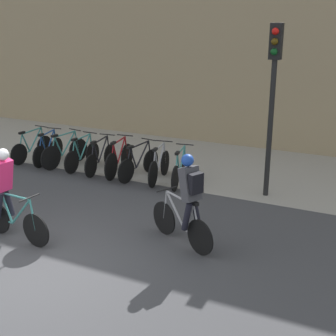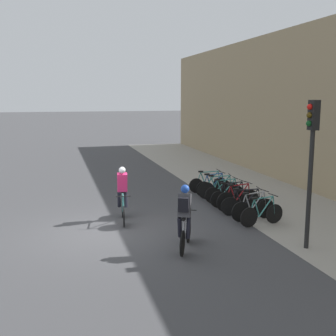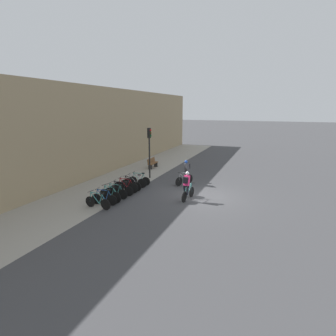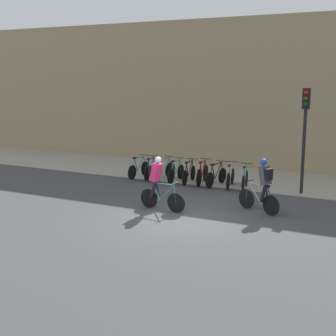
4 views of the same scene
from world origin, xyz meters
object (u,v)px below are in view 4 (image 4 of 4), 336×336
parked_bike_0 (139,169)px  parked_bike_2 (163,171)px  cyclist_grey (263,184)px  cyclist_pink (158,181)px  parked_bike_4 (189,174)px  parked_bike_1 (151,170)px  parked_bike_8 (245,179)px  parked_bike_6 (216,176)px  parked_bike_5 (202,174)px  traffic_light_pole (305,122)px  parked_bike_3 (176,172)px  parked_bike_7 (230,177)px

parked_bike_0 → parked_bike_2: bearing=0.1°
cyclist_grey → cyclist_pink: bearing=-160.9°
parked_bike_0 → parked_bike_4: same height
parked_bike_1 → parked_bike_8: (4.16, 0.00, 0.00)m
parked_bike_1 → parked_bike_6: size_ratio=0.93×
cyclist_grey → parked_bike_5: size_ratio=1.05×
parked_bike_0 → parked_bike_5: parked_bike_5 is taller
parked_bike_6 → traffic_light_pole: size_ratio=0.43×
parked_bike_1 → parked_bike_5: 2.38m
parked_bike_3 → cyclist_pink: bearing=-72.7°
parked_bike_1 → parked_bike_3: size_ratio=0.97×
parked_bike_5 → cyclist_pink: bearing=-88.7°
parked_bike_1 → traffic_light_pole: size_ratio=0.40×
parked_bike_1 → traffic_light_pole: (6.28, 0.20, 2.30)m
parked_bike_8 → traffic_light_pole: (2.12, 0.20, 2.30)m
parked_bike_6 → parked_bike_8: bearing=0.1°
parked_bike_1 → traffic_light_pole: traffic_light_pole is taller
cyclist_pink → traffic_light_pole: 6.00m
parked_bike_4 → parked_bike_6: (1.19, 0.00, 0.00)m
cyclist_pink → parked_bike_0: cyclist_pink is taller
parked_bike_0 → parked_bike_6: (3.56, 0.00, 0.01)m
parked_bike_6 → parked_bike_8: size_ratio=1.06×
parked_bike_6 → parked_bike_8: (1.19, 0.00, -0.00)m
cyclist_pink → parked_bike_3: cyclist_pink is taller
cyclist_pink → parked_bike_8: size_ratio=1.12×
cyclist_pink → parked_bike_8: bearing=67.5°
cyclist_grey → parked_bike_6: (-2.68, 2.99, -0.56)m
parked_bike_1 → parked_bike_3: (1.19, -0.00, 0.00)m
cyclist_pink → parked_bike_5: size_ratio=1.05×
parked_bike_3 → parked_bike_2: bearing=179.9°
cyclist_grey → parked_bike_4: cyclist_grey is taller
parked_bike_5 → parked_bike_8: size_ratio=1.07×
parked_bike_2 → traffic_light_pole: (5.69, 0.20, 2.28)m
cyclist_grey → parked_bike_6: 4.06m
parked_bike_0 → parked_bike_7: size_ratio=1.02×
parked_bike_1 → cyclist_grey: bearing=-27.9°
parked_bike_0 → parked_bike_4: (2.38, -0.00, 0.00)m
parked_bike_4 → traffic_light_pole: (4.50, 0.20, 2.30)m
cyclist_pink → parked_bike_5: bearing=91.3°
parked_bike_2 → parked_bike_6: size_ratio=0.99×
parked_bike_5 → parked_bike_7: bearing=-0.0°
parked_bike_4 → parked_bike_7: parked_bike_7 is taller
cyclist_pink → parked_bike_6: (0.50, 4.10, -0.56)m
parked_bike_4 → cyclist_pink: bearing=-80.5°
parked_bike_1 → parked_bike_7: 3.57m
parked_bike_3 → parked_bike_5: 1.19m
parked_bike_0 → parked_bike_2: (1.19, 0.00, 0.02)m
traffic_light_pole → parked_bike_3: bearing=-177.8°
parked_bike_2 → parked_bike_6: 2.38m
cyclist_grey → traffic_light_pole: traffic_light_pole is taller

